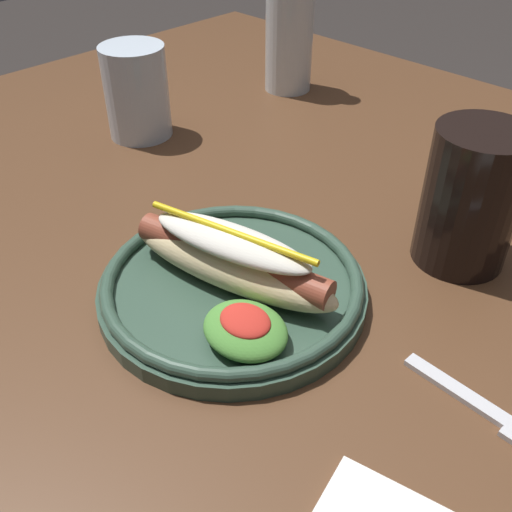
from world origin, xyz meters
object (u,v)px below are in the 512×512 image
(hot_dog_plate, at_px, (233,280))
(soda_cup, at_px, (470,199))
(glass_bottle, at_px, (290,26))
(fork, at_px, (489,411))
(water_cup, at_px, (137,92))

(hot_dog_plate, xyz_separation_m, soda_cup, (0.11, 0.20, 0.05))
(glass_bottle, bearing_deg, hot_dog_plate, -53.29)
(hot_dog_plate, distance_m, glass_bottle, 0.51)
(hot_dog_plate, height_order, fork, hot_dog_plate)
(soda_cup, bearing_deg, fork, -53.07)
(fork, bearing_deg, water_cup, 171.71)
(water_cup, bearing_deg, soda_cup, 6.81)
(hot_dog_plate, bearing_deg, water_cup, 156.58)
(water_cup, distance_m, glass_bottle, 0.26)
(hot_dog_plate, xyz_separation_m, water_cup, (-0.33, 0.14, 0.04))
(hot_dog_plate, relative_size, fork, 2.00)
(fork, relative_size, water_cup, 1.01)
(soda_cup, bearing_deg, water_cup, -173.19)
(hot_dog_plate, relative_size, water_cup, 2.03)
(glass_bottle, bearing_deg, water_cup, -96.97)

